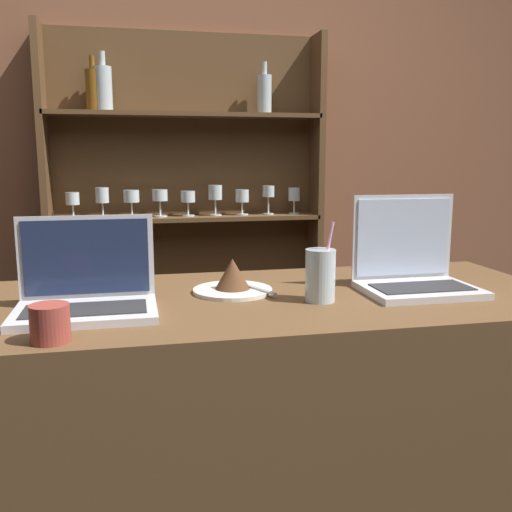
# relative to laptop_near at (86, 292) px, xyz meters

# --- Properties ---
(bar_counter) EXTENTS (1.69, 0.67, 0.97)m
(bar_counter) POSITION_rel_laptop_near_xyz_m (0.38, 0.06, -0.53)
(bar_counter) COLOR brown
(bar_counter) RESTS_ON ground_plane
(back_wall) EXTENTS (7.00, 0.06, 2.70)m
(back_wall) POSITION_rel_laptop_near_xyz_m (0.38, 1.46, 0.33)
(back_wall) COLOR brown
(back_wall) RESTS_ON ground_plane
(back_shelf) EXTENTS (1.28, 0.18, 1.89)m
(back_shelf) POSITION_rel_laptop_near_xyz_m (0.36, 1.38, -0.03)
(back_shelf) COLOR brown
(back_shelf) RESTS_ON ground_plane
(laptop_near) EXTENTS (0.32, 0.21, 0.22)m
(laptop_near) POSITION_rel_laptop_near_xyz_m (0.00, 0.00, 0.00)
(laptop_near) COLOR silver
(laptop_near) RESTS_ON bar_counter
(laptop_far) EXTENTS (0.29, 0.22, 0.25)m
(laptop_far) POSITION_rel_laptop_near_xyz_m (0.84, 0.04, 0.01)
(laptop_far) COLOR silver
(laptop_far) RESTS_ON bar_counter
(cake_plate) EXTENTS (0.21, 0.21, 0.09)m
(cake_plate) POSITION_rel_laptop_near_xyz_m (0.36, 0.12, -0.02)
(cake_plate) COLOR silver
(cake_plate) RESTS_ON bar_counter
(water_glass) EXTENTS (0.07, 0.07, 0.20)m
(water_glass) POSITION_rel_laptop_near_xyz_m (0.56, -0.02, 0.02)
(water_glass) COLOR silver
(water_glass) RESTS_ON bar_counter
(coffee_cup) EXTENTS (0.08, 0.08, 0.07)m
(coffee_cup) POSITION_rel_laptop_near_xyz_m (-0.05, -0.21, -0.01)
(coffee_cup) COLOR #993D33
(coffee_cup) RESTS_ON bar_counter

